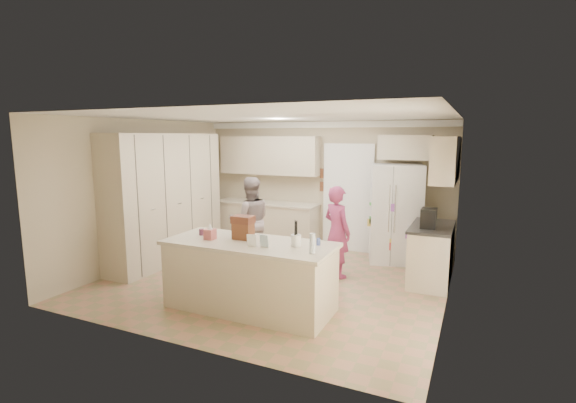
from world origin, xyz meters
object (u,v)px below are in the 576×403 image
at_px(refrigerator, 396,214).
at_px(coffee_maker, 429,218).
at_px(island_base, 250,277).
at_px(dollhouse_body, 243,231).
at_px(utensil_crock, 296,240).
at_px(teen_boy, 250,221).
at_px(tissue_box, 210,234).
at_px(teen_girl, 337,232).

bearing_deg(refrigerator, coffee_maker, -72.80).
distance_m(island_base, dollhouse_body, 0.62).
height_order(utensil_crock, teen_boy, teen_boy).
distance_m(refrigerator, island_base, 3.32).
distance_m(refrigerator, utensil_crock, 3.03).
height_order(coffee_maker, island_base, coffee_maker).
distance_m(refrigerator, dollhouse_body, 3.26).
distance_m(coffee_maker, teen_boy, 3.06).
bearing_deg(tissue_box, refrigerator, 58.21).
xyz_separation_m(dollhouse_body, teen_girl, (0.80, 1.65, -0.28)).
xyz_separation_m(dollhouse_body, teen_boy, (-0.85, 1.67, -0.24)).
xyz_separation_m(coffee_maker, teen_boy, (-3.05, -0.13, -0.28)).
bearing_deg(teen_boy, island_base, 82.38).
xyz_separation_m(utensil_crock, dollhouse_body, (-0.80, 0.05, 0.04)).
bearing_deg(coffee_maker, tissue_box, -142.43).
height_order(island_base, dollhouse_body, dollhouse_body).
bearing_deg(island_base, dollhouse_body, 146.31).
xyz_separation_m(island_base, teen_boy, (-1.00, 1.77, 0.35)).
distance_m(dollhouse_body, teen_girl, 1.85).
relative_size(coffee_maker, teen_boy, 0.19).
distance_m(refrigerator, coffee_maker, 1.30).
bearing_deg(dollhouse_body, refrigerator, 62.33).
height_order(tissue_box, teen_girl, teen_girl).
distance_m(coffee_maker, utensil_crock, 2.32).
bearing_deg(dollhouse_body, island_base, -33.69).
height_order(utensil_crock, tissue_box, utensil_crock).
distance_m(utensil_crock, teen_girl, 1.72).
xyz_separation_m(island_base, tissue_box, (-0.55, -0.10, 0.56)).
height_order(refrigerator, utensil_crock, refrigerator).
bearing_deg(utensil_crock, island_base, -175.60).
height_order(coffee_maker, dollhouse_body, coffee_maker).
bearing_deg(utensil_crock, refrigerator, 76.34).
xyz_separation_m(island_base, teen_girl, (0.65, 1.75, 0.32)).
bearing_deg(teen_girl, island_base, 98.72).
bearing_deg(teen_girl, utensil_crock, 119.14).
xyz_separation_m(refrigerator, teen_girl, (-0.72, -1.24, -0.14)).
height_order(utensil_crock, dollhouse_body, dollhouse_body).
distance_m(coffee_maker, tissue_box, 3.28).
bearing_deg(teen_boy, teen_girl, 142.24).
bearing_deg(refrigerator, island_base, -129.53).
height_order(refrigerator, coffee_maker, refrigerator).
bearing_deg(island_base, coffee_maker, 42.83).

